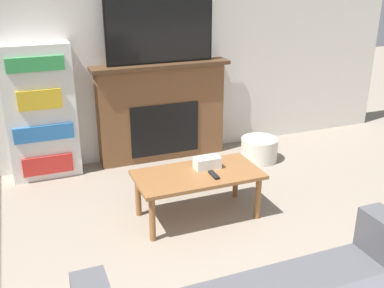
% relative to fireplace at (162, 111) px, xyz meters
% --- Properties ---
extents(wall_back, '(6.53, 0.06, 2.70)m').
position_rel_fireplace_xyz_m(wall_back, '(-0.29, 0.14, 0.81)').
color(wall_back, silver).
rests_on(wall_back, ground_plane).
extents(fireplace, '(1.49, 0.28, 1.07)m').
position_rel_fireplace_xyz_m(fireplace, '(0.00, 0.00, 0.00)').
color(fireplace, brown).
rests_on(fireplace, ground_plane).
extents(tv, '(1.15, 0.03, 0.68)m').
position_rel_fireplace_xyz_m(tv, '(0.00, -0.02, 0.87)').
color(tv, black).
rests_on(tv, fireplace).
extents(coffee_table, '(1.05, 0.54, 0.41)m').
position_rel_fireplace_xyz_m(coffee_table, '(-0.13, -1.37, -0.18)').
color(coffee_table, brown).
rests_on(coffee_table, ground_plane).
extents(tissue_box, '(0.22, 0.12, 0.10)m').
position_rel_fireplace_xyz_m(tissue_box, '(-0.02, -1.31, -0.08)').
color(tissue_box, white).
rests_on(tissue_box, coffee_table).
extents(remote_control, '(0.04, 0.15, 0.02)m').
position_rel_fireplace_xyz_m(remote_control, '(-0.03, -1.47, -0.12)').
color(remote_control, black).
rests_on(remote_control, coffee_table).
extents(bookshelf, '(0.67, 0.29, 1.35)m').
position_rel_fireplace_xyz_m(bookshelf, '(-1.25, -0.02, 0.13)').
color(bookshelf, white).
rests_on(bookshelf, ground_plane).
extents(storage_basket, '(0.40, 0.40, 0.25)m').
position_rel_fireplace_xyz_m(storage_basket, '(0.97, -0.48, -0.41)').
color(storage_basket, silver).
rests_on(storage_basket, ground_plane).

